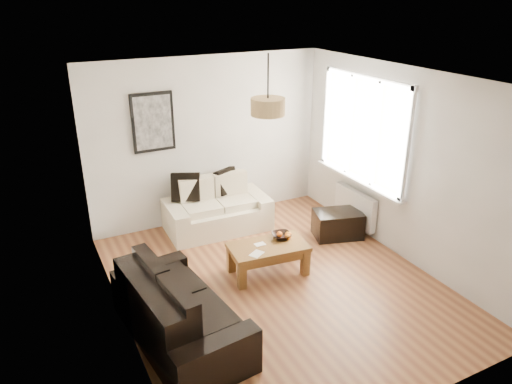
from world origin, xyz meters
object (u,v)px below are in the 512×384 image
coffee_table (268,259)px  ottoman (338,224)px  loveseat_cream (217,206)px  sofa_leather (179,307)px

coffee_table → ottoman: 1.49m
loveseat_cream → sofa_leather: sofa_leather is taller
sofa_leather → loveseat_cream: bearing=-38.1°
coffee_table → loveseat_cream: bearing=93.5°
loveseat_cream → ottoman: loveseat_cream is taller
loveseat_cream → sofa_leather: 2.59m
sofa_leather → coffee_table: (1.45, 0.72, -0.19)m
loveseat_cream → ottoman: bearing=-32.6°
sofa_leather → coffee_table: 1.63m
sofa_leather → ottoman: bearing=-74.8°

